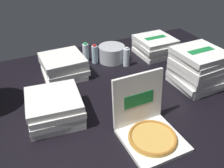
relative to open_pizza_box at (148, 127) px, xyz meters
The scene contains 10 objects.
ground_plane 0.41m from the open_pizza_box, 96.37° to the left, with size 3.20×2.40×0.02m, color black.
open_pizza_box is the anchor object (origin of this frame).
pizza_stack_right_near 0.69m from the open_pizza_box, 139.29° to the left, with size 0.43×0.43×0.19m.
pizza_stack_center_far 1.08m from the open_pizza_box, 105.19° to the left, with size 0.41×0.41×0.19m.
pizza_stack_left_far 1.30m from the open_pizza_box, 54.13° to the left, with size 0.41×0.41×0.20m.
pizza_stack_right_far 0.82m from the open_pizza_box, 26.05° to the left, with size 0.41×0.41×0.34m.
ice_bucket 1.15m from the open_pizza_box, 76.96° to the left, with size 0.28×0.28×0.17m, color #B7BABF.
water_bottle_0 1.01m from the open_pizza_box, 70.02° to the left, with size 0.06×0.06×0.20m.
water_bottle_1 1.24m from the open_pizza_box, 89.51° to the left, with size 0.06×0.06×0.20m.
water_bottle_2 1.16m from the open_pizza_box, 86.03° to the left, with size 0.06×0.06×0.20m.
Camera 1 is at (-0.69, -1.38, 1.20)m, focal length 38.64 mm.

